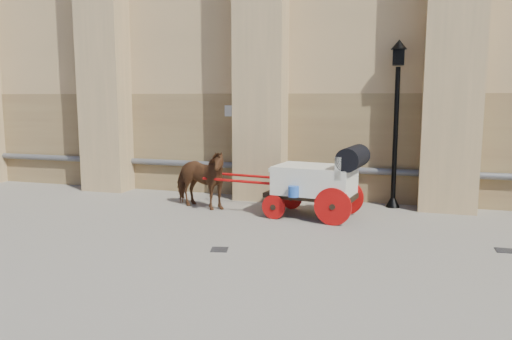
% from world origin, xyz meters
% --- Properties ---
extents(ground, '(90.00, 90.00, 0.00)m').
position_xyz_m(ground, '(0.00, 0.00, 0.00)').
color(ground, '#6D675B').
rests_on(ground, ground).
extents(horse, '(2.02, 1.35, 1.57)m').
position_xyz_m(horse, '(-2.20, 1.96, 0.78)').
color(horse, brown).
rests_on(horse, ground).
extents(carriage, '(4.16, 1.62, 1.78)m').
position_xyz_m(carriage, '(1.00, 1.85, 0.96)').
color(carriage, black).
rests_on(carriage, ground).
extents(street_lamp, '(0.41, 0.41, 4.35)m').
position_xyz_m(street_lamp, '(2.67, 3.58, 2.33)').
color(street_lamp, black).
rests_on(street_lamp, ground).
extents(drain_grate_near, '(0.39, 0.39, 0.01)m').
position_xyz_m(drain_grate_near, '(-0.40, -1.27, 0.01)').
color(drain_grate_near, black).
rests_on(drain_grate_near, ground).
extents(drain_grate_far, '(0.32, 0.32, 0.01)m').
position_xyz_m(drain_grate_far, '(4.83, 0.24, 0.01)').
color(drain_grate_far, black).
rests_on(drain_grate_far, ground).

